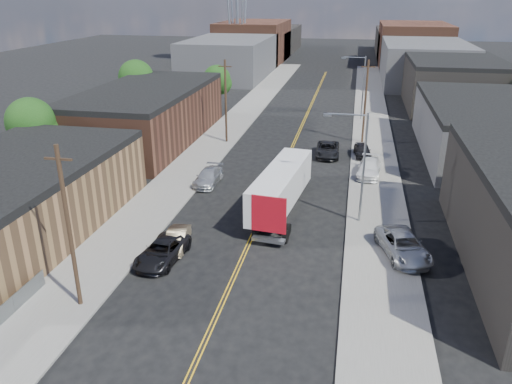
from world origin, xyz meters
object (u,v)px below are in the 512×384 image
at_px(car_left_b, 177,239).
at_px(car_ahead_truck, 328,150).
at_px(car_left_d, 208,177).
at_px(car_right_lot_c, 362,150).
at_px(car_left_c, 162,251).
at_px(semi_truck, 284,182).
at_px(car_right_lot_a, 403,246).
at_px(car_right_lot_b, 369,168).

xyz_separation_m(car_left_b, car_ahead_truck, (9.36, 24.00, 0.10)).
bearing_deg(car_left_d, car_right_lot_c, 39.16).
relative_size(car_left_c, car_ahead_truck, 0.95).
distance_m(car_left_d, car_right_lot_c, 18.48).
bearing_deg(semi_truck, car_left_c, -115.61).
relative_size(car_left_d, car_right_lot_a, 0.87).
distance_m(car_right_lot_a, car_ahead_truck, 23.26).
bearing_deg(car_right_lot_a, car_left_d, 130.54).
bearing_deg(car_right_lot_a, car_right_lot_b, 80.71).
xyz_separation_m(semi_truck, car_left_d, (-7.90, 3.95, -1.53)).
relative_size(car_right_lot_a, car_right_lot_c, 1.37).
bearing_deg(car_left_b, car_left_c, -107.54).
bearing_deg(car_right_lot_b, car_left_b, -122.65).
height_order(car_left_c, car_right_lot_b, car_right_lot_b).
height_order(car_left_b, car_right_lot_c, car_right_lot_c).
distance_m(semi_truck, car_ahead_truck, 15.41).
relative_size(car_right_lot_a, car_right_lot_b, 1.08).
distance_m(car_left_b, car_ahead_truck, 25.76).
bearing_deg(car_right_lot_c, car_right_lot_b, -90.72).
bearing_deg(car_ahead_truck, car_left_b, -113.31).
height_order(car_left_b, car_ahead_truck, car_ahead_truck).
xyz_separation_m(car_left_b, car_right_lot_c, (13.20, 24.21, 0.20)).
height_order(semi_truck, car_left_c, semi_truck).
bearing_deg(car_right_lot_b, car_left_d, -156.50).
relative_size(car_right_lot_c, car_ahead_truck, 0.76).
relative_size(semi_truck, car_right_lot_a, 2.68).
relative_size(car_right_lot_a, car_ahead_truck, 1.04).
height_order(semi_truck, car_right_lot_a, semi_truck).
relative_size(car_left_c, car_right_lot_a, 0.91).
distance_m(semi_truck, car_left_b, 11.16).
relative_size(car_left_d, car_ahead_truck, 0.91).
bearing_deg(car_left_c, car_left_b, 85.77).
bearing_deg(semi_truck, car_ahead_truck, 85.67).
height_order(semi_truck, car_ahead_truck, semi_truck).
relative_size(car_left_d, car_right_lot_b, 0.94).
bearing_deg(car_left_b, car_right_lot_c, 53.56).
bearing_deg(car_left_d, car_left_c, -84.59).
height_order(semi_truck, car_right_lot_c, semi_truck).
bearing_deg(car_ahead_truck, car_left_d, -136.06).
bearing_deg(car_right_lot_b, car_right_lot_a, -77.58).
height_order(car_left_d, car_right_lot_b, car_right_lot_b).
bearing_deg(car_ahead_truck, car_right_lot_b, -55.11).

